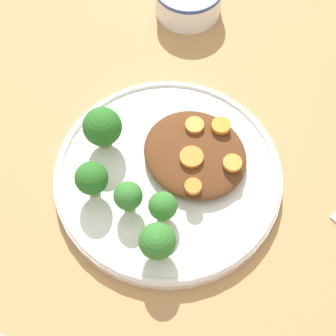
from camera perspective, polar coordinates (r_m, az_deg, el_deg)
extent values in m
plane|color=tan|center=(0.67, 0.00, -1.25)|extent=(4.00, 4.00, 0.00)
cylinder|color=white|center=(0.67, 0.00, -0.94)|extent=(0.27, 0.27, 0.02)
torus|color=white|center=(0.66, 0.00, -0.61)|extent=(0.27, 0.27, 0.01)
ellipsoid|color=#5B3319|center=(0.66, 2.76, 1.43)|extent=(0.13, 0.12, 0.02)
cylinder|color=#759E51|center=(0.64, -7.54, -1.95)|extent=(0.01, 0.01, 0.02)
sphere|color=#286B23|center=(0.62, -7.78, -1.03)|extent=(0.04, 0.04, 0.04)
cylinder|color=#7FA85B|center=(0.61, -1.05, -8.15)|extent=(0.01, 0.01, 0.02)
sphere|color=#337A2D|center=(0.59, -1.09, -7.44)|extent=(0.04, 0.04, 0.04)
cylinder|color=#759E51|center=(0.63, -3.77, -3.78)|extent=(0.01, 0.01, 0.02)
sphere|color=#337A2D|center=(0.61, -3.88, -3.04)|extent=(0.03, 0.03, 0.03)
cylinder|color=#759E51|center=(0.67, -6.47, 3.08)|extent=(0.02, 0.02, 0.02)
sphere|color=#286B23|center=(0.65, -6.69, 4.20)|extent=(0.05, 0.05, 0.05)
cylinder|color=#759E51|center=(0.63, -0.51, -4.54)|extent=(0.01, 0.01, 0.02)
sphere|color=#337A2D|center=(0.61, -0.52, -3.86)|extent=(0.03, 0.03, 0.03)
cylinder|color=orange|center=(0.67, 2.72, 4.37)|extent=(0.02, 0.02, 0.01)
cylinder|color=orange|center=(0.63, 2.55, -1.89)|extent=(0.02, 0.02, 0.01)
cylinder|color=orange|center=(0.64, 2.40, 1.12)|extent=(0.03, 0.03, 0.01)
cylinder|color=orange|center=(0.67, 5.40, 4.29)|extent=(0.02, 0.02, 0.01)
cylinder|color=orange|center=(0.64, 6.56, 0.51)|extent=(0.02, 0.02, 0.01)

